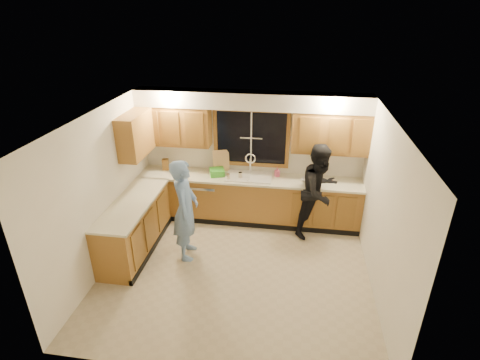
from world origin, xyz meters
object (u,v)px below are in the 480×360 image
Objects in this scene: woman at (319,191)px; bowl at (308,180)px; knife_block at (166,164)px; stove at (120,246)px; sink at (249,180)px; dishwasher at (206,198)px; man at (185,210)px; dish_crate at (217,172)px; soap_bottle at (277,172)px.

bowl is at bearing 78.55° from woman.
woman is at bearing -16.79° from knife_block.
sink is at bearing 45.39° from stove.
stove is 2.02m from knife_block.
woman reaches higher than dishwasher.
knife_block is 0.96× the size of bowl.
knife_block is (0.14, 1.93, 0.58)m from stove.
dishwasher is 1.03m from knife_block.
stove is 3.96× the size of bowl.
knife_block is at bearing 176.30° from sink.
sink is 0.96m from dishwasher.
man reaches higher than dishwasher.
stove is 2.24m from dish_crate.
soap_bottle is at bearing 5.37° from dishwasher.
bowl is (1.96, 1.28, 0.08)m from man.
knife_block reaches higher than stove.
stove is at bearing -123.03° from dish_crate.
dishwasher is at bearing -179.01° from sink.
woman is (1.30, -0.30, 0.01)m from sink.
woman is at bearing -28.06° from soap_bottle.
bowl is (2.89, 1.81, 0.50)m from stove.
man is 7.95× the size of knife_block.
stove is at bearing -140.14° from soap_bottle.
woman is at bearing -13.01° from sink.
woman reaches higher than knife_block.
bowl is at bearing 32.09° from stove.
sink is 1.33m from woman.
dish_crate is (0.24, 0.01, 0.57)m from dishwasher.
knife_block reaches higher than soap_bottle.
stove is at bearing -147.91° from bowl.
sink is at bearing -41.62° from man.
soap_bottle is at bearing -8.77° from knife_block.
sink reaches higher than dishwasher.
man reaches higher than knife_block.
sink is at bearing 0.99° from dishwasher.
soap_bottle is at bearing 5.82° from dish_crate.
woman is at bearing -73.10° from man.
dishwasher is at bearing -8.52° from man.
sink reaches higher than bowl.
knife_block is 1.06m from dish_crate.
sink is 0.50× the size of man.
dishwasher is 2.22m from woman.
dish_crate reaches higher than bowl.
stove is at bearing 112.29° from man.
knife_block is at bearing 85.94° from stove.
woman is (3.10, 1.52, 0.42)m from stove.
dish_crate is (-0.61, -0.00, 0.12)m from sink.
stove is 5.08× the size of soap_bottle.
woman is 1.94m from dish_crate.
man is (-0.02, -1.28, 0.46)m from dishwasher.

